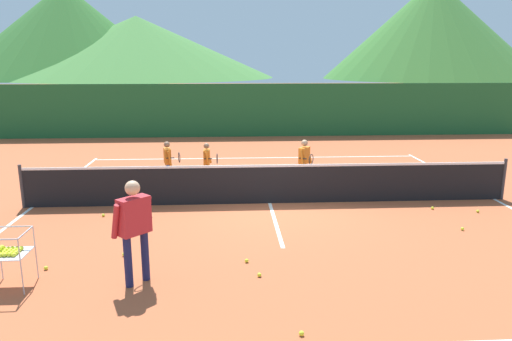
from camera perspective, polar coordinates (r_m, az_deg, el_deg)
The scene contains 24 objects.
ground_plane at distance 11.78m, azimuth 1.65°, elevation -3.94°, with size 120.00×120.00×0.00m, color #B25633.
line_baseline_far at distance 17.13m, azimuth 0.03°, elevation 1.53°, with size 11.46×0.08×0.01m, color white.
line_sideline_west at distance 12.64m, azimuth -25.25°, elevation -4.01°, with size 0.08×11.61×0.01m, color white.
line_sideline_east at distance 13.53m, azimuth 26.64°, elevation -3.08°, with size 0.08×11.61×0.01m, color white.
line_service_center at distance 11.77m, azimuth 1.65°, elevation -3.92°, with size 0.08×5.76×0.01m, color white.
tennis_net at distance 11.64m, azimuth 1.67°, elevation -1.59°, with size 11.91×0.08×1.05m.
instructor at distance 7.63m, azimuth -14.36°, elevation -6.06°, with size 0.62×0.79×1.68m.
student_0 at distance 13.55m, azimuth -10.50°, elevation 1.38°, with size 0.52×0.54×1.24m.
student_1 at distance 13.42m, azimuth -5.85°, elevation 1.30°, with size 0.40×0.59×1.19m.
student_2 at distance 13.12m, azimuth 5.83°, elevation 1.39°, with size 0.44×0.72×1.33m.
ball_cart at distance 8.33m, azimuth -27.57°, elevation -8.62°, with size 0.58×0.58×0.90m.
tennis_ball_0 at distance 8.46m, azimuth -1.13°, elevation -10.75°, with size 0.07×0.07×0.07m, color yellow.
tennis_ball_2 at distance 11.32m, azimuth -17.82°, elevation -5.12°, with size 0.07×0.07×0.07m, color yellow.
tennis_ball_3 at distance 12.04m, azimuth 20.39°, elevation -4.23°, with size 0.07×0.07×0.07m, color yellow.
tennis_ball_4 at distance 9.03m, azimuth -15.53°, elevation -9.67°, with size 0.07×0.07×0.07m, color yellow.
tennis_ball_5 at distance 10.83m, azimuth 23.50°, elevation -6.43°, with size 0.07×0.07×0.07m, color yellow.
tennis_ball_6 at distance 12.19m, azimuth 25.04°, elevation -4.44°, with size 0.07×0.07×0.07m, color yellow.
tennis_ball_7 at distance 6.48m, azimuth 5.47°, elevation -18.86°, with size 0.07×0.07×0.07m, color yellow.
tennis_ball_8 at distance 7.95m, azimuth 0.41°, elevation -12.39°, with size 0.07×0.07×0.07m, color yellow.
tennis_ball_9 at distance 8.93m, azimuth -23.87°, elevation -10.63°, with size 0.07×0.07×0.07m, color yellow.
windscreen_fence at distance 21.79m, azimuth -0.75°, elevation 7.22°, with size 25.21×0.08×2.40m, color #1E5B2D.
hill_0 at distance 97.11m, azimuth -14.03°, elevation 14.16°, with size 52.22×52.22×11.47m, color #427A38.
hill_1 at distance 93.99m, azimuth 20.28°, elevation 15.56°, with size 37.97×37.97×17.25m, color #38702D.
hill_2 at distance 100.28m, azimuth -21.72°, elevation 15.24°, with size 41.91×41.91×17.19m, color #2D6628.
Camera 1 is at (-1.01, -11.21, 3.47)m, focal length 33.39 mm.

